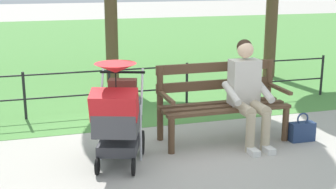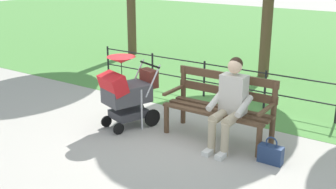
% 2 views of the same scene
% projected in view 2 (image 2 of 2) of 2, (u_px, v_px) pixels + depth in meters
% --- Properties ---
extents(ground_plane, '(60.00, 60.00, 0.00)m').
position_uv_depth(ground_plane, '(185.00, 131.00, 6.57)').
color(ground_plane, '#ADA89E').
extents(grass_lawn, '(40.00, 16.00, 0.01)m').
position_uv_depth(grass_lawn, '(332.00, 42.00, 13.48)').
color(grass_lawn, '#518E42').
rests_on(grass_lawn, ground).
extents(park_bench, '(1.60, 0.61, 0.96)m').
position_uv_depth(park_bench, '(221.00, 104.00, 6.21)').
color(park_bench, brown).
rests_on(park_bench, ground).
extents(person_on_bench, '(0.53, 0.74, 1.28)m').
position_uv_depth(person_on_bench, '(230.00, 101.00, 5.85)').
color(person_on_bench, tan).
rests_on(person_on_bench, ground).
extents(stroller, '(0.75, 0.99, 1.15)m').
position_uv_depth(stroller, '(126.00, 91.00, 6.57)').
color(stroller, black).
rests_on(stroller, ground).
extents(handbag, '(0.32, 0.14, 0.37)m').
position_uv_depth(handbag, '(271.00, 154.00, 5.52)').
color(handbag, navy).
rests_on(handbag, ground).
extents(park_fence, '(6.19, 0.04, 0.70)m').
position_uv_depth(park_fence, '(233.00, 81.00, 7.75)').
color(park_fence, black).
rests_on(park_fence, ground).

